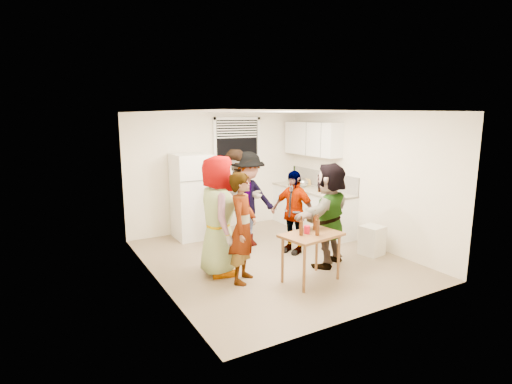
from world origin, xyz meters
TOP-DOWN VIEW (x-y plane):
  - room at (0.00, 0.00)m, footprint 4.00×4.50m
  - window at (0.45, 2.21)m, footprint 1.12×0.10m
  - refrigerator at (-0.75, 1.88)m, footprint 0.70×0.70m
  - counter_lower at (1.70, 1.15)m, footprint 0.60×2.20m
  - countertop at (1.70, 1.15)m, footprint 0.64×2.22m
  - backsplash at (1.99, 1.15)m, footprint 0.03×2.20m
  - upper_cabinets at (1.83, 1.35)m, footprint 0.34×1.60m
  - kettle at (1.65, 1.40)m, footprint 0.26×0.21m
  - paper_towel at (1.68, 0.80)m, footprint 0.11×0.11m
  - wine_bottle at (1.75, 1.89)m, footprint 0.08×0.08m
  - beer_bottle_counter at (1.60, 0.77)m, footprint 0.07×0.07m
  - blue_cup at (1.58, 0.31)m, footprint 0.10×0.10m
  - picture_frame at (1.92, 1.58)m, footprint 0.02×0.17m
  - trash_bin at (1.65, -0.68)m, footprint 0.41×0.41m
  - serving_table at (-0.00, -1.07)m, footprint 0.95×0.71m
  - beer_bottle_table at (-0.18, -1.05)m, footprint 0.06×0.06m
  - red_cup at (-0.06, -1.02)m, footprint 0.09×0.09m
  - guest_grey at (-1.07, -0.11)m, footprint 2.03×1.38m
  - guest_stripe at (-0.88, -0.56)m, footprint 1.59×1.58m
  - guest_back_left at (-0.23, 0.87)m, footprint 1.53×2.04m
  - guest_back_right at (-0.05, 0.85)m, footprint 1.19×1.81m
  - guest_black at (0.51, 0.13)m, footprint 1.71×1.36m
  - guest_orange at (0.67, -0.66)m, footprint 2.17×2.23m

SIDE VIEW (x-z plane):
  - room at x=0.00m, z-range -1.25..1.25m
  - serving_table at x=0.00m, z-range -0.37..0.37m
  - guest_grey at x=-1.07m, z-range -0.30..0.30m
  - guest_stripe at x=-0.88m, z-range -0.20..0.20m
  - guest_back_left at x=-0.23m, z-range -0.35..0.35m
  - guest_back_right at x=-0.05m, z-range -0.33..0.33m
  - guest_black at x=0.51m, z-range -0.18..0.18m
  - guest_orange at x=0.67m, z-range -0.25..0.25m
  - trash_bin at x=1.65m, z-range -0.01..0.51m
  - counter_lower at x=1.70m, z-range 0.00..0.86m
  - beer_bottle_table at x=-0.18m, z-range 0.63..0.84m
  - red_cup at x=-0.06m, z-range 0.68..0.79m
  - refrigerator at x=-0.75m, z-range 0.00..1.70m
  - countertop at x=1.70m, z-range 0.86..0.90m
  - beer_bottle_counter at x=1.60m, z-range 0.77..1.03m
  - kettle at x=1.65m, z-range 0.79..1.01m
  - paper_towel at x=1.68m, z-range 0.78..1.02m
  - blue_cup at x=1.58m, z-range 0.84..0.96m
  - wine_bottle at x=1.75m, z-range 0.75..1.05m
  - picture_frame at x=1.92m, z-range 0.90..1.04m
  - backsplash at x=1.99m, z-range 0.90..1.26m
  - window at x=0.45m, z-range 1.32..2.38m
  - upper_cabinets at x=1.83m, z-range 1.60..2.30m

